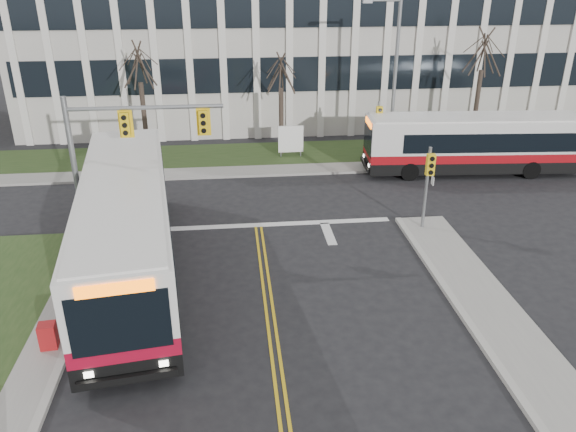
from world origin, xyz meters
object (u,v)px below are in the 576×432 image
Objects in this scene: directory_sign at (291,140)px; newspaper_box_red at (49,338)px; bus_main at (128,229)px; bus_cross at (473,145)px; streetlight at (392,73)px.

directory_sign is 2.11× the size of newspaper_box_red.
bus_main is (-7.50, -13.00, 0.66)m from directory_sign.
directory_sign is at bearing -105.89° from bus_cross.
bus_main is at bearing -138.08° from streetlight.
newspaper_box_red is (-9.30, -17.60, -0.70)m from directory_sign.
newspaper_box_red is at bearing -49.78° from bus_cross.
streetlight is 9.68× the size of newspaper_box_red.
bus_main is at bearing -119.98° from directory_sign.
bus_cross is at bearing -19.67° from directory_sign.
streetlight is 0.67× the size of bus_main.
bus_cross is (9.79, -3.50, 0.40)m from directory_sign.
bus_cross is at bearing 21.26° from bus_main.
bus_cross is at bearing 30.75° from newspaper_box_red.
streetlight is at bearing -113.53° from bus_cross.
directory_sign is 0.17× the size of bus_cross.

